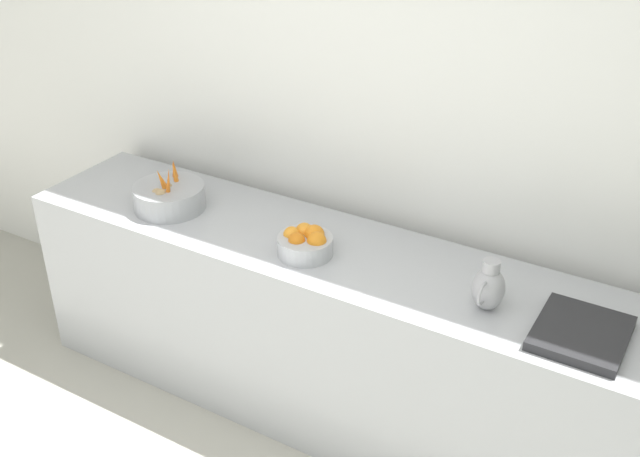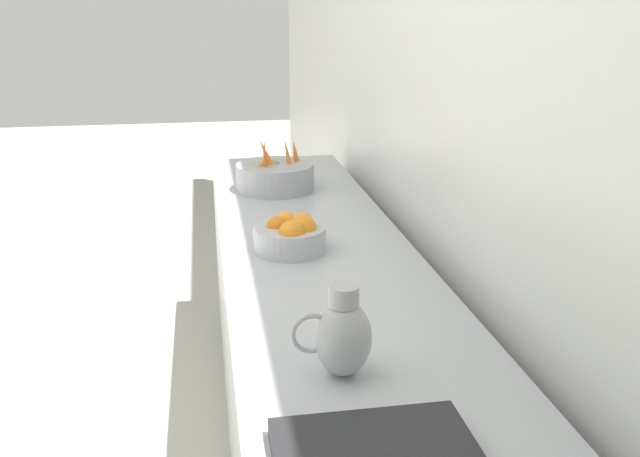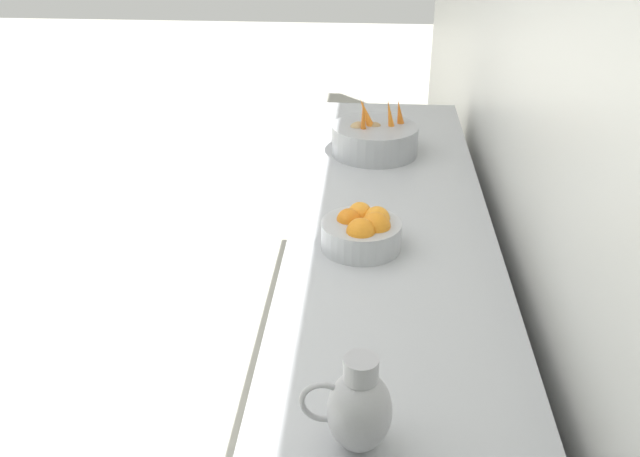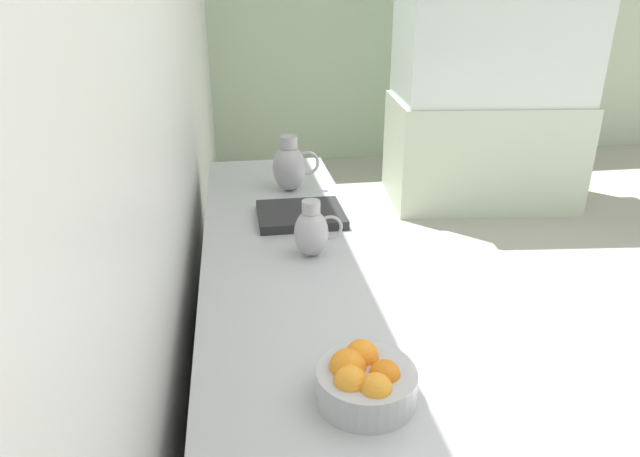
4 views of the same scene
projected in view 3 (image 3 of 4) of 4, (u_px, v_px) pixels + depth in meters
prep_counter at (387, 444)px, 1.87m from camera, size 0.60×3.34×0.86m
vegetable_colander at (375, 139)px, 2.58m from camera, size 0.32×0.32×0.23m
orange_bowl at (363, 231)px, 1.93m from camera, size 0.22×0.22×0.12m
metal_pitcher_short at (358, 408)px, 1.24m from camera, size 0.17×0.12×0.20m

